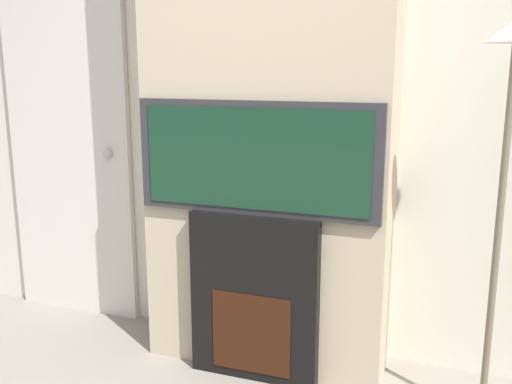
{
  "coord_description": "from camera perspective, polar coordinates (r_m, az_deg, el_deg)",
  "views": [
    {
      "loc": [
        0.88,
        -0.82,
        1.5
      ],
      "look_at": [
        0.0,
        1.62,
        0.93
      ],
      "focal_mm": 40.0,
      "sensor_mm": 36.0,
      "label": 1
    }
  ],
  "objects": [
    {
      "name": "wall_back",
      "position": [
        2.98,
        2.75,
        9.56
      ],
      "size": [
        6.0,
        0.06,
        2.7
      ],
      "color": "silver",
      "rests_on": "ground_plane"
    },
    {
      "name": "chimney_breast",
      "position": [
        2.77,
        1.37,
        9.36
      ],
      "size": [
        1.2,
        0.38,
        2.7
      ],
      "color": "#BCAD8E",
      "rests_on": "ground_plane"
    },
    {
      "name": "fireplace",
      "position": [
        2.8,
        -0.01,
        -10.43
      ],
      "size": [
        0.63,
        0.15,
        0.82
      ],
      "color": "black",
      "rests_on": "ground_plane"
    },
    {
      "name": "television",
      "position": [
        2.62,
        -0.02,
        3.38
      ],
      "size": [
        1.17,
        0.07,
        0.53
      ],
      "color": "#2D2D33",
      "rests_on": "fireplace"
    },
    {
      "name": "floor_lamp",
      "position": [
        2.43,
        23.75,
        4.08
      ],
      "size": [
        0.25,
        0.25,
        1.69
      ],
      "color": "#726651",
      "rests_on": "ground_plane"
    },
    {
      "name": "entry_door",
      "position": [
        3.58,
        -18.19,
        4.6
      ],
      "size": [
        0.83,
        0.09,
        2.1
      ],
      "color": "silver",
      "rests_on": "ground_plane"
    }
  ]
}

